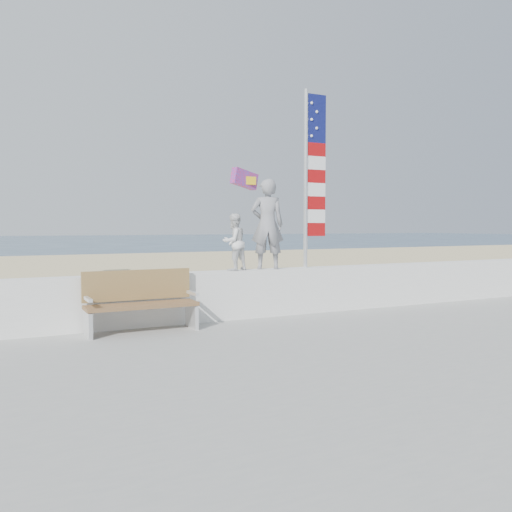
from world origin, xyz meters
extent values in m
plane|color=#2F465F|center=(0.00, 0.00, 0.00)|extent=(220.00, 220.00, 0.00)
cube|color=beige|center=(0.00, 9.00, 0.04)|extent=(90.00, 40.00, 0.08)
cube|color=white|center=(0.00, 2.00, 0.63)|extent=(30.00, 0.35, 0.90)
imported|color=gray|center=(0.54, 2.00, 1.94)|extent=(0.74, 0.62, 1.72)
imported|color=white|center=(-0.16, 2.00, 1.61)|extent=(0.62, 0.54, 1.06)
cube|color=brown|center=(-2.04, 1.45, 0.62)|extent=(1.80, 0.50, 0.06)
cube|color=olive|center=(-2.04, 1.72, 0.93)|extent=(1.80, 0.05, 0.50)
cube|color=silver|center=(-2.89, 1.45, 0.38)|extent=(0.06, 0.50, 0.40)
cube|color=white|center=(-2.89, 1.40, 0.78)|extent=(0.06, 0.45, 0.05)
cube|color=white|center=(-1.19, 1.45, 0.38)|extent=(0.06, 0.50, 0.40)
cube|color=white|center=(-1.19, 1.40, 0.78)|extent=(0.06, 0.45, 0.05)
cylinder|color=white|center=(1.40, 2.00, 2.83)|extent=(0.08, 0.08, 3.50)
cube|color=#0F1451|center=(1.64, 2.00, 4.03)|extent=(0.44, 0.02, 0.95)
cube|color=#9E0A0C|center=(1.64, 2.00, 1.84)|extent=(0.44, 0.02, 0.26)
cube|color=white|center=(1.64, 2.00, 2.10)|extent=(0.44, 0.02, 0.26)
cube|color=#9E0A0C|center=(1.64, 2.00, 2.37)|extent=(0.44, 0.02, 0.26)
cube|color=white|center=(1.64, 2.00, 2.63)|extent=(0.44, 0.02, 0.26)
cube|color=#9E0A0C|center=(1.64, 2.00, 2.89)|extent=(0.44, 0.02, 0.26)
cube|color=white|center=(1.64, 2.00, 3.16)|extent=(0.44, 0.02, 0.26)
cube|color=#9E0A0C|center=(1.64, 2.00, 3.42)|extent=(0.44, 0.02, 0.26)
sphere|color=white|center=(1.52, 1.98, 3.68)|extent=(0.06, 0.06, 0.06)
sphere|color=white|center=(1.64, 1.98, 3.84)|extent=(0.06, 0.06, 0.06)
sphere|color=white|center=(1.52, 1.98, 4.00)|extent=(0.06, 0.06, 0.06)
sphere|color=white|center=(1.64, 1.98, 4.16)|extent=(0.06, 0.06, 0.06)
sphere|color=white|center=(1.52, 1.98, 4.32)|extent=(0.06, 0.06, 0.06)
cube|color=red|center=(2.05, 6.17, 3.18)|extent=(0.88, 0.42, 0.58)
cube|color=yellow|center=(2.20, 6.17, 3.13)|extent=(0.30, 0.22, 0.22)
camera|label=1|loc=(-4.31, -7.14, 1.90)|focal=38.00mm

